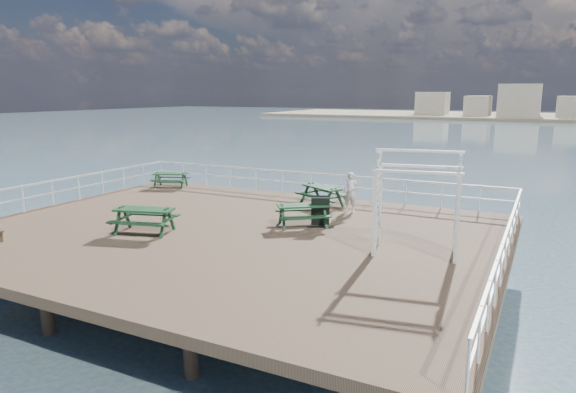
{
  "coord_description": "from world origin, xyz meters",
  "views": [
    {
      "loc": [
        9.63,
        -14.41,
        4.71
      ],
      "look_at": [
        1.6,
        1.37,
        1.1
      ],
      "focal_mm": 32.0,
      "sensor_mm": 36.0,
      "label": 1
    }
  ],
  "objects_px": {
    "trellis_arbor": "(416,208)",
    "person": "(351,192)",
    "picnic_table_c": "(303,210)",
    "picnic_table_d": "(144,215)",
    "picnic_table_b": "(322,192)",
    "picnic_table_a": "(171,177)"
  },
  "relations": [
    {
      "from": "picnic_table_d",
      "to": "person",
      "type": "distance_m",
      "value": 7.99
    },
    {
      "from": "picnic_table_b",
      "to": "picnic_table_d",
      "type": "bearing_deg",
      "value": -89.49
    },
    {
      "from": "picnic_table_c",
      "to": "picnic_table_d",
      "type": "height_order",
      "value": "picnic_table_d"
    },
    {
      "from": "picnic_table_b",
      "to": "picnic_table_c",
      "type": "height_order",
      "value": "picnic_table_b"
    },
    {
      "from": "picnic_table_d",
      "to": "trellis_arbor",
      "type": "relative_size",
      "value": 0.75
    },
    {
      "from": "picnic_table_a",
      "to": "picnic_table_b",
      "type": "bearing_deg",
      "value": -22.85
    },
    {
      "from": "person",
      "to": "picnic_table_c",
      "type": "bearing_deg",
      "value": -111.02
    },
    {
      "from": "picnic_table_a",
      "to": "picnic_table_b",
      "type": "distance_m",
      "value": 8.48
    },
    {
      "from": "picnic_table_d",
      "to": "picnic_table_a",
      "type": "bearing_deg",
      "value": 107.25
    },
    {
      "from": "trellis_arbor",
      "to": "picnic_table_c",
      "type": "bearing_deg",
      "value": 152.19
    },
    {
      "from": "picnic_table_d",
      "to": "person",
      "type": "bearing_deg",
      "value": 33.04
    },
    {
      "from": "picnic_table_c",
      "to": "person",
      "type": "bearing_deg",
      "value": 37.65
    },
    {
      "from": "picnic_table_a",
      "to": "picnic_table_d",
      "type": "bearing_deg",
      "value": -76.17
    },
    {
      "from": "picnic_table_d",
      "to": "trellis_arbor",
      "type": "distance_m",
      "value": 8.98
    },
    {
      "from": "picnic_table_a",
      "to": "person",
      "type": "bearing_deg",
      "value": -26.26
    },
    {
      "from": "person",
      "to": "picnic_table_b",
      "type": "bearing_deg",
      "value": 150.67
    },
    {
      "from": "trellis_arbor",
      "to": "person",
      "type": "relative_size",
      "value": 1.92
    },
    {
      "from": "picnic_table_b",
      "to": "picnic_table_d",
      "type": "xyz_separation_m",
      "value": [
        -3.65,
        -6.76,
        0.03
      ]
    },
    {
      "from": "picnic_table_b",
      "to": "picnic_table_d",
      "type": "height_order",
      "value": "picnic_table_d"
    },
    {
      "from": "picnic_table_b",
      "to": "trellis_arbor",
      "type": "xyz_separation_m",
      "value": [
        5.09,
        -4.88,
        0.79
      ]
    },
    {
      "from": "picnic_table_a",
      "to": "picnic_table_c",
      "type": "relative_size",
      "value": 0.88
    },
    {
      "from": "picnic_table_b",
      "to": "person",
      "type": "distance_m",
      "value": 1.68
    }
  ]
}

